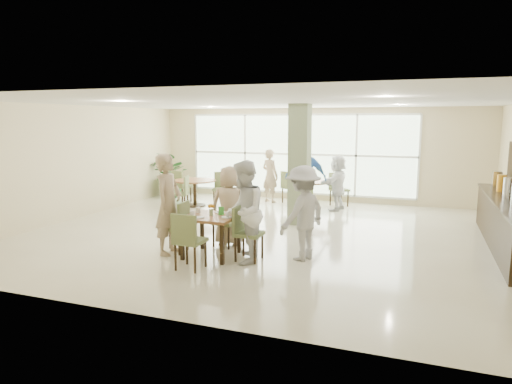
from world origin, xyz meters
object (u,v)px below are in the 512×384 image
(buffet_counter, at_px, (509,220))
(round_table_left, at_px, (195,185))
(adult_standing, at_px, (270,176))
(teen_left, at_px, (168,204))
(teen_standing, at_px, (303,213))
(teen_far, at_px, (230,206))
(adult_a, at_px, (305,178))
(teen_right, at_px, (244,212))
(adult_b, at_px, (337,183))
(potted_plant, at_px, (172,175))
(round_table_right, at_px, (310,187))
(main_table, at_px, (211,221))

(buffet_counter, bearing_deg, round_table_left, 166.25)
(adult_standing, bearing_deg, teen_left, 114.28)
(round_table_left, distance_m, buffet_counter, 7.91)
(buffet_counter, distance_m, teen_standing, 4.06)
(teen_standing, distance_m, adult_standing, 5.73)
(buffet_counter, distance_m, teen_far, 5.34)
(teen_standing, bearing_deg, adult_a, -142.57)
(teen_right, xyz_separation_m, teen_standing, (0.91, 0.50, -0.05))
(adult_b, bearing_deg, adult_standing, -92.63)
(potted_plant, xyz_separation_m, teen_left, (3.19, -5.54, 0.21))
(round_table_right, height_order, teen_standing, teen_standing)
(main_table, relative_size, teen_right, 0.52)
(teen_far, height_order, adult_a, adult_a)
(adult_a, bearing_deg, potted_plant, 161.37)
(teen_right, xyz_separation_m, adult_b, (0.67, 5.19, -0.13))
(round_table_left, xyz_separation_m, adult_b, (3.94, 0.79, 0.16))
(adult_standing, bearing_deg, adult_a, 163.72)
(teen_far, bearing_deg, round_table_right, -106.13)
(round_table_left, relative_size, potted_plant, 0.84)
(adult_b, bearing_deg, main_table, -3.24)
(round_table_left, relative_size, teen_right, 0.68)
(potted_plant, height_order, teen_right, teen_right)
(round_table_left, distance_m, teen_right, 5.49)
(main_table, distance_m, buffet_counter, 5.63)
(round_table_right, distance_m, adult_a, 0.84)
(main_table, height_order, teen_right, teen_right)
(teen_right, height_order, teen_standing, teen_right)
(adult_a, bearing_deg, adult_standing, 132.92)
(teen_right, bearing_deg, adult_a, 164.16)
(round_table_left, relative_size, adult_a, 0.64)
(adult_a, bearing_deg, teen_far, -105.86)
(adult_a, bearing_deg, round_table_left, 176.07)
(adult_b, relative_size, adult_standing, 0.94)
(potted_plant, relative_size, teen_far, 0.91)
(teen_far, distance_m, teen_right, 1.16)
(teen_left, bearing_deg, round_table_right, -16.61)
(teen_right, bearing_deg, adult_standing, 177.51)
(teen_left, height_order, adult_standing, teen_left)
(round_table_left, distance_m, teen_standing, 5.72)
(teen_far, bearing_deg, adult_b, -116.41)
(round_table_left, distance_m, adult_standing, 2.26)
(round_table_left, bearing_deg, teen_left, -67.89)
(round_table_left, bearing_deg, round_table_right, 15.70)
(teen_far, xyz_separation_m, adult_b, (1.35, 4.25, -0.03))
(teen_right, bearing_deg, buffet_counter, 103.17)
(round_table_left, height_order, teen_standing, teen_standing)
(main_table, bearing_deg, potted_plant, 126.30)
(main_table, height_order, adult_standing, adult_standing)
(round_table_right, xyz_separation_m, adult_a, (0.06, -0.76, 0.35))
(round_table_right, bearing_deg, teen_far, -97.33)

